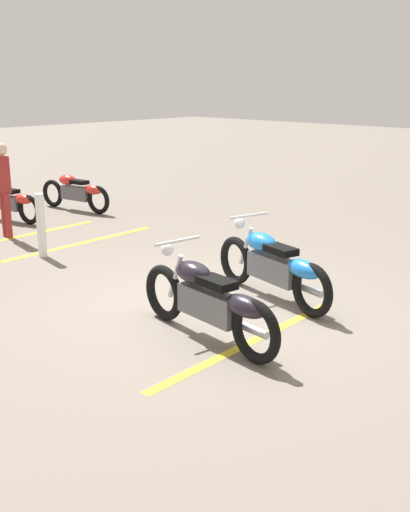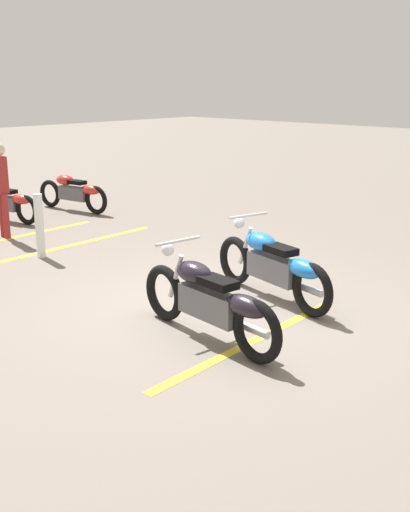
{
  "view_description": "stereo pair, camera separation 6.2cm",
  "coord_description": "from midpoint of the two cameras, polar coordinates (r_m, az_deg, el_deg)",
  "views": [
    {
      "loc": [
        -5.15,
        5.49,
        2.77
      ],
      "look_at": [
        0.13,
        0.0,
        0.65
      ],
      "focal_mm": 44.75,
      "sensor_mm": 36.0,
      "label": 1
    },
    {
      "loc": [
        -5.11,
        5.54,
        2.77
      ],
      "look_at": [
        0.13,
        0.0,
        0.65
      ],
      "focal_mm": 44.75,
      "sensor_mm": 36.0,
      "label": 2
    }
  ],
  "objects": [
    {
      "name": "bollard_post",
      "position": [
        10.5,
        -14.74,
        2.62
      ],
      "size": [
        0.14,
        0.14,
        1.03
      ],
      "primitive_type": "cylinder",
      "color": "white",
      "rests_on": "ground"
    },
    {
      "name": "parking_stripe_far",
      "position": [
        12.12,
        -16.43,
        1.7
      ],
      "size": [
        0.27,
        3.2,
        0.01
      ],
      "primitive_type": "cube",
      "rotation": [
        0.0,
        0.0,
        1.62
      ],
      "color": "yellow",
      "rests_on": "ground"
    },
    {
      "name": "bystander_near_row",
      "position": [
        11.95,
        -17.86,
        6.0
      ],
      "size": [
        0.28,
        0.22,
        1.69
      ],
      "rotation": [
        0.0,
        0.0,
        1.4
      ],
      "color": "maroon",
      "rests_on": "ground"
    },
    {
      "name": "parking_stripe_mid",
      "position": [
        11.35,
        -11.23,
        1.13
      ],
      "size": [
        0.27,
        3.2,
        0.01
      ],
      "primitive_type": "cube",
      "rotation": [
        0.0,
        0.0,
        1.62
      ],
      "color": "yellow",
      "rests_on": "ground"
    },
    {
      "name": "motorcycle_row_left",
      "position": [
        13.47,
        -17.58,
        4.69
      ],
      "size": [
        1.95,
        0.46,
        0.74
      ],
      "rotation": [
        0.0,
        0.0,
        0.17
      ],
      "color": "black",
      "rests_on": "ground"
    },
    {
      "name": "ground_plane",
      "position": [
        8.02,
        0.46,
        -4.65
      ],
      "size": [
        60.0,
        60.0,
        0.0
      ],
      "primitive_type": "plane",
      "color": "slate"
    },
    {
      "name": "parking_stripe_near",
      "position": [
        7.04,
        3.97,
        -7.64
      ],
      "size": [
        0.27,
        3.2,
        0.01
      ],
      "primitive_type": "cube",
      "rotation": [
        0.0,
        0.0,
        1.62
      ],
      "color": "yellow",
      "rests_on": "ground"
    },
    {
      "name": "motorcycle_bright_foreground",
      "position": [
        8.21,
        5.98,
        -0.86
      ],
      "size": [
        2.2,
        0.74,
        1.04
      ],
      "rotation": [
        0.0,
        0.0,
        -0.23
      ],
      "color": "black",
      "rests_on": "ground"
    },
    {
      "name": "motorcycle_dark_foreground",
      "position": [
        6.89,
        0.24,
        -4.02
      ],
      "size": [
        2.23,
        0.62,
        1.04
      ],
      "rotation": [
        0.0,
        0.0,
        -0.12
      ],
      "color": "black",
      "rests_on": "ground"
    },
    {
      "name": "motorcycle_row_far_left",
      "position": [
        14.15,
        -11.75,
        5.63
      ],
      "size": [
        2.01,
        0.43,
        0.76
      ],
      "rotation": [
        0.0,
        0.0,
        0.15
      ],
      "color": "black",
      "rests_on": "ground"
    }
  ]
}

